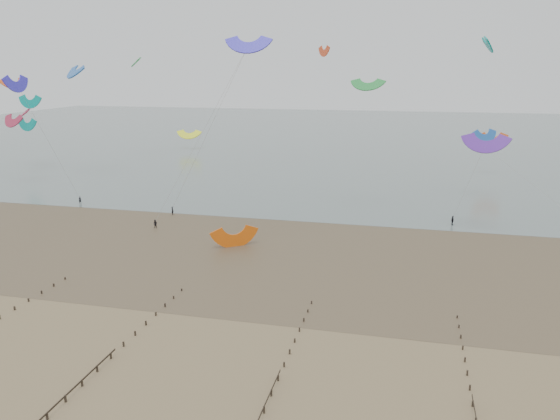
% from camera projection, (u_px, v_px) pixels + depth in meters
% --- Properties ---
extents(ground, '(500.00, 500.00, 0.00)m').
position_uv_depth(ground, '(256.00, 345.00, 59.97)').
color(ground, brown).
rests_on(ground, ground).
extents(sea_and_shore, '(500.00, 665.00, 0.03)m').
position_uv_depth(sea_and_shore, '(288.00, 246.00, 93.27)').
color(sea_and_shore, '#475654').
rests_on(sea_and_shore, ground).
extents(kitesurfer_lead, '(0.75, 0.72, 1.73)m').
position_uv_depth(kitesurfer_lead, '(173.00, 211.00, 113.05)').
color(kitesurfer_lead, black).
rests_on(kitesurfer_lead, ground).
extents(kitesurfers, '(150.84, 16.38, 1.86)m').
position_uv_depth(kitesurfers, '(493.00, 232.00, 98.66)').
color(kitesurfers, black).
rests_on(kitesurfers, ground).
extents(grounded_kite, '(8.97, 8.62, 3.90)m').
position_uv_depth(grounded_kite, '(235.00, 246.00, 93.04)').
color(grounded_kite, '#E45A0E').
rests_on(grounded_kite, ground).
extents(kites_airborne, '(248.45, 124.97, 35.49)m').
position_uv_depth(kites_airborne, '(257.00, 100.00, 144.18)').
color(kites_airborne, maroon).
rests_on(kites_airborne, ground).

